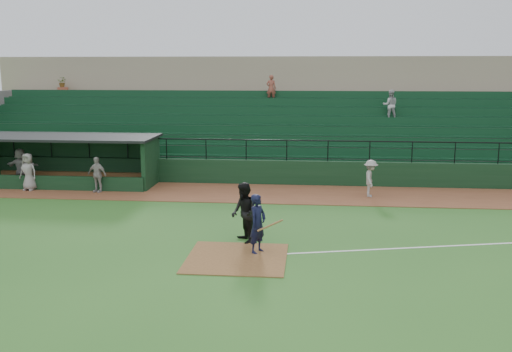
{
  "coord_description": "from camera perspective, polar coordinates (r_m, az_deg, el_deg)",
  "views": [
    {
      "loc": [
        2.18,
        -17.2,
        5.67
      ],
      "look_at": [
        0.0,
        5.0,
        1.4
      ],
      "focal_mm": 39.73,
      "sensor_mm": 36.0,
      "label": 1
    }
  ],
  "objects": [
    {
      "name": "dugout_player_a",
      "position": [
        27.0,
        -15.72,
        0.15
      ],
      "size": [
        1.03,
        0.63,
        1.64
      ],
      "primitive_type": "imported",
      "rotation": [
        0.0,
        0.0,
        -0.25
      ],
      "color": "#A7A19C",
      "rests_on": "warning_track"
    },
    {
      "name": "home_plate_dirt",
      "position": [
        17.3,
        -1.96,
        -8.26
      ],
      "size": [
        3.0,
        3.0,
        0.03
      ],
      "primitive_type": "cube",
      "color": "brown",
      "rests_on": "ground"
    },
    {
      "name": "dugout_player_b",
      "position": [
        28.45,
        -21.95,
        0.4
      ],
      "size": [
        0.93,
        0.69,
        1.74
      ],
      "primitive_type": "imported",
      "rotation": [
        0.0,
        0.0,
        -0.17
      ],
      "color": "gray",
      "rests_on": "warning_track"
    },
    {
      "name": "foul_line",
      "position": [
        20.11,
        22.32,
        -6.36
      ],
      "size": [
        17.49,
        4.44,
        0.01
      ],
      "primitive_type": "cube",
      "rotation": [
        0.0,
        0.0,
        0.24
      ],
      "color": "white",
      "rests_on": "ground"
    },
    {
      "name": "warning_track",
      "position": [
        25.92,
        0.65,
        -1.77
      ],
      "size": [
        40.0,
        4.0,
        0.03
      ],
      "primitive_type": "cube",
      "color": "brown",
      "rests_on": "ground"
    },
    {
      "name": "stadium_structure",
      "position": [
        33.9,
        1.9,
        5.13
      ],
      "size": [
        38.0,
        13.08,
        6.4
      ],
      "color": "black",
      "rests_on": "ground"
    },
    {
      "name": "ground",
      "position": [
        18.24,
        -1.55,
        -7.28
      ],
      "size": [
        90.0,
        90.0,
        0.0
      ],
      "primitive_type": "plane",
      "color": "#285C1D",
      "rests_on": "ground"
    },
    {
      "name": "runner",
      "position": [
        25.58,
        11.47,
        -0.23
      ],
      "size": [
        0.71,
        1.12,
        1.65
      ],
      "primitive_type": "imported",
      "rotation": [
        0.0,
        0.0,
        1.48
      ],
      "color": "#9F9A94",
      "rests_on": "warning_track"
    },
    {
      "name": "dugout_player_c",
      "position": [
        29.94,
        -22.59,
        0.89
      ],
      "size": [
        1.7,
        0.67,
        1.8
      ],
      "primitive_type": "imported",
      "rotation": [
        0.0,
        0.0,
        3.06
      ],
      "color": "gray",
      "rests_on": "warning_track"
    },
    {
      "name": "umpire",
      "position": [
        18.56,
        -1.22,
        -3.74
      ],
      "size": [
        1.1,
        1.2,
        2.0
      ],
      "primitive_type": "imported",
      "rotation": [
        0.0,
        0.0,
        -1.13
      ],
      "color": "black",
      "rests_on": "ground"
    },
    {
      "name": "batter_at_plate",
      "position": [
        17.53,
        0.18,
        -4.84
      ],
      "size": [
        1.15,
        0.81,
        1.87
      ],
      "color": "black",
      "rests_on": "ground"
    },
    {
      "name": "dugout",
      "position": [
        29.62,
        -18.22,
        1.87
      ],
      "size": [
        8.9,
        3.2,
        2.42
      ],
      "color": "black",
      "rests_on": "ground"
    }
  ]
}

